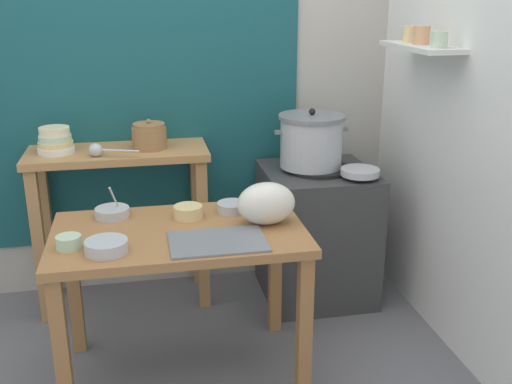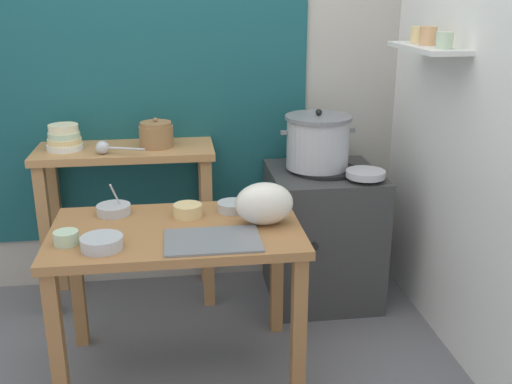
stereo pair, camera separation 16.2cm
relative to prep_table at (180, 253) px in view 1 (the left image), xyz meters
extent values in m
plane|color=slate|center=(-0.02, -0.08, -0.61)|extent=(9.00, 9.00, 0.00)
cube|color=#B2ADA3|center=(0.08, 1.02, 0.69)|extent=(4.40, 0.10, 2.60)
cube|color=#195156|center=(-0.17, 0.96, 0.74)|extent=(1.90, 0.02, 2.10)
cube|color=white|center=(1.38, 0.12, 0.69)|extent=(0.10, 3.20, 2.60)
cube|color=silver|center=(1.23, 0.32, 0.84)|extent=(0.20, 0.56, 0.02)
cylinder|color=#B7D1AD|center=(1.23, 0.15, 0.89)|extent=(0.08, 0.08, 0.07)
cylinder|color=tan|center=(1.23, 0.33, 0.90)|extent=(0.08, 0.08, 0.09)
cylinder|color=#E5C684|center=(1.23, 0.46, 0.89)|extent=(0.07, 0.07, 0.08)
cube|color=#9E6B3D|center=(0.00, 0.00, 0.09)|extent=(1.10, 0.66, 0.04)
cube|color=#9E6B3D|center=(-0.50, -0.28, -0.27)|extent=(0.06, 0.06, 0.68)
cube|color=#9E6B3D|center=(0.50, -0.28, -0.27)|extent=(0.06, 0.06, 0.68)
cube|color=#9E6B3D|center=(-0.50, 0.28, -0.27)|extent=(0.06, 0.06, 0.68)
cube|color=#9E6B3D|center=(0.50, 0.28, -0.27)|extent=(0.06, 0.06, 0.68)
cube|color=#B27F4C|center=(-0.26, 0.75, 0.27)|extent=(0.96, 0.40, 0.04)
cube|color=#B27F4C|center=(-0.69, 0.60, -0.18)|extent=(0.06, 0.06, 0.86)
cube|color=#B27F4C|center=(0.17, 0.60, -0.18)|extent=(0.06, 0.06, 0.86)
cube|color=#B27F4C|center=(-0.69, 0.90, -0.18)|extent=(0.06, 0.06, 0.86)
cube|color=#B27F4C|center=(0.17, 0.90, -0.18)|extent=(0.06, 0.06, 0.86)
cube|color=#383838|center=(0.82, 0.62, -0.23)|extent=(0.60, 0.60, 0.76)
cylinder|color=black|center=(0.82, 0.62, 0.16)|extent=(0.36, 0.36, 0.02)
cylinder|color=black|center=(0.70, 0.32, -0.16)|extent=(0.04, 0.02, 0.04)
cylinder|color=#B7BABF|center=(0.78, 0.64, 0.31)|extent=(0.34, 0.34, 0.27)
cylinder|color=slate|center=(0.78, 0.64, 0.45)|extent=(0.36, 0.36, 0.02)
sphere|color=black|center=(0.78, 0.64, 0.48)|extent=(0.04, 0.04, 0.04)
cube|color=slate|center=(0.59, 0.64, 0.37)|extent=(0.04, 0.02, 0.02)
cube|color=slate|center=(0.97, 0.64, 0.37)|extent=(0.04, 0.02, 0.02)
cylinder|color=olive|center=(-0.09, 0.75, 0.35)|extent=(0.18, 0.18, 0.12)
cylinder|color=olive|center=(-0.09, 0.75, 0.42)|extent=(0.17, 0.17, 0.02)
sphere|color=olive|center=(-0.09, 0.75, 0.44)|extent=(0.02, 0.02, 0.02)
cylinder|color=silver|center=(-0.58, 0.76, 0.31)|extent=(0.19, 0.19, 0.03)
cylinder|color=#E5C684|center=(-0.58, 0.76, 0.34)|extent=(0.18, 0.18, 0.03)
cylinder|color=#B7D1AD|center=(-0.58, 0.76, 0.37)|extent=(0.17, 0.17, 0.03)
cylinder|color=beige|center=(-0.58, 0.76, 0.41)|extent=(0.16, 0.16, 0.04)
sphere|color=#B7BABF|center=(-0.37, 0.64, 0.33)|extent=(0.07, 0.07, 0.07)
cylinder|color=#B7BABF|center=(-0.24, 0.60, 0.33)|extent=(0.19, 0.07, 0.01)
cube|color=slate|center=(0.15, -0.17, 0.12)|extent=(0.40, 0.28, 0.01)
ellipsoid|color=silver|center=(0.39, 0.00, 0.21)|extent=(0.26, 0.18, 0.19)
cylinder|color=#B7BABF|center=(0.99, 0.43, 0.19)|extent=(0.21, 0.21, 0.04)
cylinder|color=#B7BABF|center=(-0.29, 0.22, 0.13)|extent=(0.16, 0.16, 0.04)
cylinder|color=#BFB28C|center=(-0.29, 0.22, 0.15)|extent=(0.13, 0.13, 0.01)
cylinder|color=#B7BABF|center=(-0.27, 0.21, 0.19)|extent=(0.05, 0.10, 0.16)
cylinder|color=#B7BABF|center=(-0.30, -0.18, 0.14)|extent=(0.17, 0.17, 0.05)
cylinder|color=#337238|center=(-0.30, -0.18, 0.16)|extent=(0.15, 0.15, 0.01)
cylinder|color=#B7D1AD|center=(-0.45, -0.12, 0.14)|extent=(0.10, 0.10, 0.06)
cylinder|color=brown|center=(-0.45, -0.12, 0.16)|extent=(0.09, 0.09, 0.01)
cylinder|color=#E5C684|center=(0.05, 0.14, 0.14)|extent=(0.13, 0.13, 0.06)
cylinder|color=#BFB28C|center=(0.05, 0.14, 0.16)|extent=(0.11, 0.11, 0.01)
cylinder|color=#B7BABF|center=(0.26, 0.18, 0.13)|extent=(0.14, 0.14, 0.04)
cylinder|color=beige|center=(0.26, 0.18, 0.15)|extent=(0.12, 0.12, 0.01)
camera|label=1|loc=(-0.14, -2.44, 1.10)|focal=41.94mm
camera|label=2|loc=(0.02, -2.46, 1.10)|focal=41.94mm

